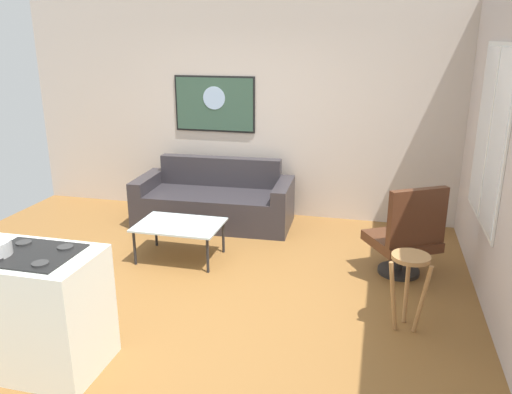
% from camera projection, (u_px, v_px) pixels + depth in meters
% --- Properties ---
extents(ground, '(6.40, 6.40, 0.04)m').
position_uv_depth(ground, '(195.00, 293.00, 4.86)').
color(ground, brown).
extents(back_wall, '(6.40, 0.05, 2.80)m').
position_uv_depth(back_wall, '(256.00, 110.00, 6.68)').
color(back_wall, beige).
rests_on(back_wall, ground).
extents(right_wall, '(0.05, 6.40, 2.80)m').
position_uv_depth(right_wall, '(508.00, 156.00, 4.11)').
color(right_wall, beige).
rests_on(right_wall, ground).
extents(couch, '(2.01, 0.93, 0.80)m').
position_uv_depth(couch, '(215.00, 202.00, 6.59)').
color(couch, '#2D292E').
rests_on(couch, ground).
extents(coffee_table, '(0.91, 0.64, 0.40)m').
position_uv_depth(coffee_table, '(179.00, 227.00, 5.48)').
color(coffee_table, silver).
rests_on(coffee_table, ground).
extents(armchair, '(0.82, 0.81, 0.96)m').
position_uv_depth(armchair, '(407.00, 236.00, 5.03)').
color(armchair, black).
rests_on(armchair, ground).
extents(bar_stool, '(0.35, 0.35, 0.66)m').
position_uv_depth(bar_stool, '(409.00, 273.00, 4.10)').
color(bar_stool, '#A77746').
rests_on(bar_stool, ground).
extents(kitchen_counter, '(1.36, 0.61, 0.91)m').
position_uv_depth(kitchen_counter, '(11.00, 307.00, 3.70)').
color(kitchen_counter, white).
rests_on(kitchen_counter, ground).
extents(wall_painting, '(1.10, 0.03, 0.74)m').
position_uv_depth(wall_painting, '(215.00, 104.00, 6.75)').
color(wall_painting, black).
extents(window, '(0.03, 1.34, 1.65)m').
position_uv_depth(window, '(490.00, 136.00, 4.66)').
color(window, silver).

